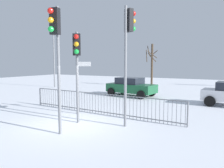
{
  "coord_description": "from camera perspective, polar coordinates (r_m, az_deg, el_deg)",
  "views": [
    {
      "loc": [
        5.88,
        -6.91,
        2.6
      ],
      "look_at": [
        0.06,
        3.53,
        1.43
      ],
      "focal_mm": 34.16,
      "sensor_mm": 36.0,
      "label": 1
    }
  ],
  "objects": [
    {
      "name": "ground_plane",
      "position": [
        9.44,
        -11.01,
        -10.52
      ],
      "size": [
        60.0,
        60.0,
        0.0
      ],
      "primitive_type": "plane",
      "color": "white"
    },
    {
      "name": "traffic_light_mid_right",
      "position": [
        9.15,
        -9.39,
        7.23
      ],
      "size": [
        0.44,
        0.49,
        3.92
      ],
      "rotation": [
        0.0,
        0.0,
        3.76
      ],
      "color": "slate",
      "rests_on": "ground"
    },
    {
      "name": "traffic_light_rear_right",
      "position": [
        7.82,
        -14.82,
        10.97
      ],
      "size": [
        0.36,
        0.56,
        4.59
      ],
      "rotation": [
        0.0,
        0.0,
        3.33
      ],
      "color": "slate",
      "rests_on": "ground"
    },
    {
      "name": "traffic_light_foreground_right",
      "position": [
        8.77,
        4.36,
        11.77
      ],
      "size": [
        0.39,
        0.54,
        4.85
      ],
      "rotation": [
        0.0,
        0.0,
        5.89
      ],
      "color": "slate",
      "rests_on": "ground"
    },
    {
      "name": "direction_sign_post",
      "position": [
        10.99,
        -9.07,
        0.48
      ],
      "size": [
        0.76,
        0.28,
        2.91
      ],
      "rotation": [
        0.0,
        0.0,
        0.31
      ],
      "color": "slate",
      "rests_on": "ground"
    },
    {
      "name": "pedestrian_guard_railing",
      "position": [
        11.03,
        -3.71,
        -5.12
      ],
      "size": [
        8.96,
        0.47,
        1.07
      ],
      "rotation": [
        0.0,
        0.0,
        -0.05
      ],
      "color": "slate",
      "rests_on": "ground"
    },
    {
      "name": "car_green_trailing",
      "position": [
        16.93,
        5.08,
        -0.65
      ],
      "size": [
        3.99,
        2.34,
        1.47
      ],
      "rotation": [
        0.0,
        0.0,
        -0.13
      ],
      "color": "#195933",
      "rests_on": "ground"
    },
    {
      "name": "street_lamp",
      "position": [
        23.9,
        -15.34,
        9.89
      ],
      "size": [
        0.36,
        0.36,
        7.4
      ],
      "color": "slate",
      "rests_on": "ground"
    },
    {
      "name": "bare_tree_left",
      "position": [
        24.31,
        10.58,
        5.37
      ],
      "size": [
        1.53,
        1.37,
        4.74
      ],
      "color": "#473828",
      "rests_on": "ground"
    }
  ]
}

